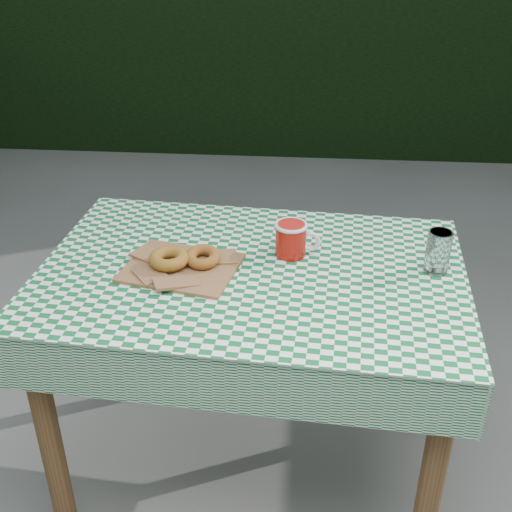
{
  "coord_description": "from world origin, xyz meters",
  "views": [
    {
      "loc": [
        0.16,
        -1.39,
        1.62
      ],
      "look_at": [
        0.04,
        0.07,
        0.79
      ],
      "focal_mm": 45.28,
      "sensor_mm": 36.0,
      "label": 1
    }
  ],
  "objects_px": {
    "paper_bag": "(181,267)",
    "drinking_glass": "(438,252)",
    "table": "(252,382)",
    "coffee_mug": "(291,239)"
  },
  "relations": [
    {
      "from": "paper_bag",
      "to": "table",
      "type": "bearing_deg",
      "value": 4.03
    },
    {
      "from": "drinking_glass",
      "to": "paper_bag",
      "type": "bearing_deg",
      "value": -175.96
    },
    {
      "from": "coffee_mug",
      "to": "drinking_glass",
      "type": "bearing_deg",
      "value": -1.55
    },
    {
      "from": "table",
      "to": "paper_bag",
      "type": "height_order",
      "value": "paper_bag"
    },
    {
      "from": "paper_bag",
      "to": "drinking_glass",
      "type": "relative_size",
      "value": 2.49
    },
    {
      "from": "table",
      "to": "coffee_mug",
      "type": "distance_m",
      "value": 0.45
    },
    {
      "from": "drinking_glass",
      "to": "coffee_mug",
      "type": "bearing_deg",
      "value": 171.74
    },
    {
      "from": "paper_bag",
      "to": "drinking_glass",
      "type": "distance_m",
      "value": 0.66
    },
    {
      "from": "paper_bag",
      "to": "drinking_glass",
      "type": "bearing_deg",
      "value": 4.04
    },
    {
      "from": "table",
      "to": "coffee_mug",
      "type": "relative_size",
      "value": 6.57
    }
  ]
}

